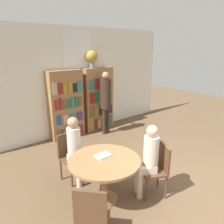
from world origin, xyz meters
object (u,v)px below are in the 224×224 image
at_px(chair_near_camera, 92,214).
at_px(seated_reader_left, 76,146).
at_px(bookshelf_right, 98,99).
at_px(librarian_standing, 106,97).
at_px(reading_table, 104,167).
at_px(chair_far_side, 158,167).
at_px(flower_vase, 92,57).
at_px(bookshelf_left, 66,105).
at_px(seated_reader_right, 148,157).
at_px(chair_left_side, 70,154).

distance_m(chair_near_camera, seated_reader_left, 1.49).
height_order(bookshelf_right, chair_near_camera, bookshelf_right).
bearing_deg(librarian_standing, reading_table, -128.58).
height_order(reading_table, chair_far_side, chair_far_side).
bearing_deg(seated_reader_left, chair_near_camera, 59.79).
xyz_separation_m(bookshelf_right, flower_vase, (-0.18, 0.00, 1.25)).
relative_size(bookshelf_left, flower_vase, 3.83).
height_order(flower_vase, chair_near_camera, flower_vase).
height_order(bookshelf_right, chair_far_side, bookshelf_right).
xyz_separation_m(reading_table, chair_near_camera, (-0.67, -0.63, -0.10)).
height_order(flower_vase, seated_reader_left, flower_vase).
relative_size(bookshelf_left, chair_far_side, 2.06).
bearing_deg(bookshelf_right, seated_reader_right, -111.94).
relative_size(flower_vase, reading_table, 0.42).
xyz_separation_m(bookshelf_right, reading_table, (-1.91, -2.79, -0.32)).
xyz_separation_m(chair_left_side, seated_reader_right, (0.76, -1.27, 0.21)).
height_order(chair_far_side, seated_reader_right, seated_reader_right).
height_order(bookshelf_right, seated_reader_left, bookshelf_right).
xyz_separation_m(chair_left_side, librarian_standing, (1.94, 1.38, 0.60)).
xyz_separation_m(bookshelf_right, chair_near_camera, (-2.58, -3.41, -0.42)).
xyz_separation_m(flower_vase, chair_far_side, (-0.93, -3.24, -1.67)).
height_order(bookshelf_left, chair_near_camera, bookshelf_left).
height_order(bookshelf_left, flower_vase, flower_vase).
bearing_deg(reading_table, flower_vase, 58.16).
height_order(bookshelf_left, bookshelf_right, same).
height_order(bookshelf_right, chair_left_side, bookshelf_right).
distance_m(flower_vase, chair_near_camera, 4.50).
distance_m(chair_near_camera, chair_left_side, 1.64).
xyz_separation_m(bookshelf_right, librarian_standing, (-0.09, -0.50, 0.18)).
height_order(chair_near_camera, librarian_standing, librarian_standing).
distance_m(bookshelf_left, bookshelf_right, 1.08).
bearing_deg(chair_left_side, flower_vase, -141.45).
xyz_separation_m(bookshelf_right, seated_reader_right, (-1.27, -3.14, -0.21)).
height_order(bookshelf_left, chair_far_side, bookshelf_left).
bearing_deg(bookshelf_right, reading_table, -124.42).
bearing_deg(bookshelf_left, chair_far_side, -90.51).
relative_size(reading_table, chair_far_side, 1.28).
bearing_deg(chair_far_side, reading_table, 90.00).
relative_size(bookshelf_right, chair_far_side, 2.06).
relative_size(bookshelf_right, flower_vase, 3.83).
relative_size(seated_reader_left, librarian_standing, 0.71).
bearing_deg(bookshelf_right, chair_left_side, -137.13).
bearing_deg(chair_left_side, bookshelf_left, -123.67).
xyz_separation_m(seated_reader_right, librarian_standing, (1.18, 2.64, 0.39)).
height_order(chair_near_camera, chair_left_side, same).
xyz_separation_m(bookshelf_right, seated_reader_left, (-2.00, -2.06, -0.20)).
xyz_separation_m(bookshelf_left, chair_left_side, (-0.94, -1.88, -0.42)).
bearing_deg(seated_reader_left, bookshelf_left, -121.11).
bearing_deg(librarian_standing, bookshelf_left, 153.20).
relative_size(chair_far_side, seated_reader_right, 0.72).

